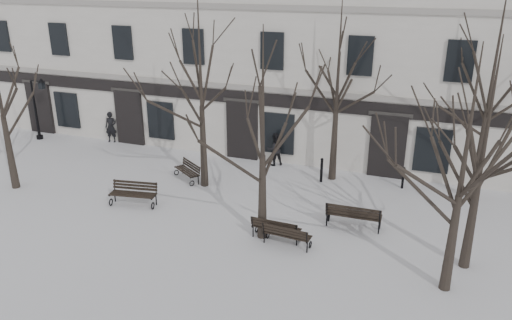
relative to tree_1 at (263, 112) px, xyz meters
The scene contains 18 objects.
ground 4.64m from the tree_1, 96.57° to the right, with size 100.00×100.00×0.00m, color silver.
building 12.21m from the tree_1, 90.42° to the left, with size 40.40×10.20×11.40m.
tree_1 is the anchor object (origin of this frame).
tree_2 6.19m from the tree_1, ahead, with size 5.04×5.04×7.20m.
tree_3 6.68m from the tree_1, ahead, with size 5.06×5.06×7.23m.
tree_4 5.22m from the tree_1, 138.78° to the left, with size 5.94×5.94×8.49m.
tree_5 6.20m from the tree_1, 78.82° to the left, with size 5.62×5.62×8.03m.
tree_6 9.34m from the tree_1, 40.21° to the left, with size 6.14×6.14×8.78m.
bench_0 7.03m from the tree_1, behind, with size 1.95×0.98×0.94m.
bench_1 4.25m from the tree_1, 18.12° to the right, with size 1.69×0.72×0.83m.
bench_2 4.14m from the tree_1, ahead, with size 1.73×0.68×0.86m.
bench_3 7.40m from the tree_1, 142.49° to the left, with size 1.62×1.38×0.81m.
bench_4 5.26m from the tree_1, 30.89° to the left, with size 2.01×0.78×1.00m.
lamp_post 16.51m from the tree_1, 158.23° to the left, with size 1.08×0.40×3.45m.
bollard_a 6.87m from the tree_1, 81.62° to the left, with size 0.14×0.14×1.13m.
bollard_b 8.46m from the tree_1, 54.84° to the left, with size 0.13×0.13×0.98m.
pedestrian_a 14.03m from the tree_1, 148.08° to the left, with size 0.62×0.40×1.68m, color black.
pedestrian_b 8.38m from the tree_1, 104.75° to the left, with size 0.79×0.61×1.62m, color black.
Camera 1 is at (5.26, -13.87, 8.82)m, focal length 35.00 mm.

